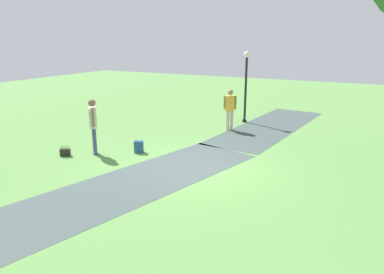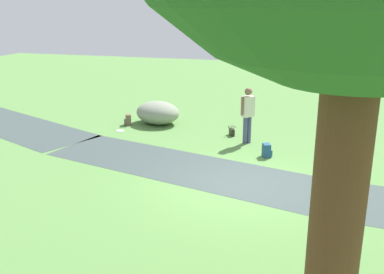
{
  "view_description": "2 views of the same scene",
  "coord_description": "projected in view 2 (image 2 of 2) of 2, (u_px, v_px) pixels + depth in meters",
  "views": [
    {
      "loc": [
        9.04,
        4.58,
        3.71
      ],
      "look_at": [
        -0.16,
        -0.21,
        0.85
      ],
      "focal_mm": 34.13,
      "sensor_mm": 36.0,
      "label": 1
    },
    {
      "loc": [
        -1.71,
        10.31,
        4.42
      ],
      "look_at": [
        1.51,
        -0.98,
        0.85
      ],
      "focal_mm": 41.98,
      "sensor_mm": 36.0,
      "label": 2
    }
  ],
  "objects": [
    {
      "name": "footpath_segment_mid",
      "position": [
        180.0,
        166.0,
        12.49
      ],
      "size": [
        8.33,
        4.25,
        0.01
      ],
      "color": "#3C4947",
      "rests_on": "ground"
    },
    {
      "name": "footpath_segment_far",
      "position": [
        9.0,
        123.0,
        16.85
      ],
      "size": [
        8.27,
        5.33,
        0.01
      ],
      "color": "#3C4947",
      "rests_on": "ground"
    },
    {
      "name": "frisbee_on_grass",
      "position": [
        120.0,
        131.0,
        15.87
      ],
      "size": [
        0.27,
        0.27,
        0.02
      ],
      "color": "white",
      "rests_on": "ground"
    },
    {
      "name": "backpack_by_boulder",
      "position": [
        128.0,
        120.0,
        16.61
      ],
      "size": [
        0.33,
        0.34,
        0.4
      ],
      "color": "brown",
      "rests_on": "ground"
    },
    {
      "name": "spare_backpack_on_lawn",
      "position": [
        267.0,
        151.0,
        13.2
      ],
      "size": [
        0.33,
        0.34,
        0.4
      ],
      "color": "navy",
      "rests_on": "ground"
    },
    {
      "name": "woman_with_handbag",
      "position": [
        248.0,
        111.0,
        14.24
      ],
      "size": [
        0.43,
        0.42,
        1.81
      ],
      "color": "#444971",
      "rests_on": "ground"
    },
    {
      "name": "lawn_boulder",
      "position": [
        158.0,
        113.0,
        16.73
      ],
      "size": [
        2.2,
        2.06,
        0.84
      ],
      "color": "gray",
      "rests_on": "ground"
    },
    {
      "name": "handbag_on_grass",
      "position": [
        232.0,
        131.0,
        15.31
      ],
      "size": [
        0.37,
        0.37,
        0.31
      ],
      "color": "black",
      "rests_on": "ground"
    },
    {
      "name": "ground_plane",
      "position": [
        239.0,
        185.0,
        11.22
      ],
      "size": [
        48.0,
        48.0,
        0.0
      ],
      "primitive_type": "plane",
      "color": "#588843"
    }
  ]
}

